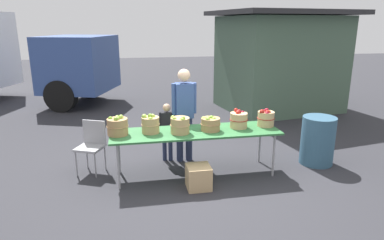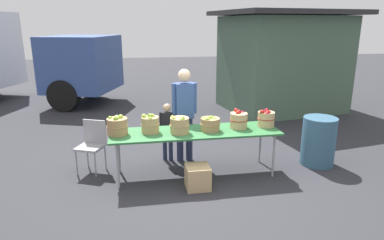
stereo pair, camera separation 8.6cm
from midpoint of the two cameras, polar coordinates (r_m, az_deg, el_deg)
ground_plane at (r=5.76m, az=0.13°, el=-8.97°), size 40.00×40.00×0.00m
market_table at (r=5.50m, az=0.13°, el=-2.21°), size 2.70×0.76×0.75m
apple_basket_green_0 at (r=5.40m, az=-12.74°, el=-0.99°), size 0.34×0.34×0.31m
apple_basket_green_1 at (r=5.41m, az=-7.39°, el=-0.72°), size 0.30×0.30×0.31m
apple_basket_green_2 at (r=5.35m, az=-2.48°, el=-0.84°), size 0.32×0.32×0.29m
apple_basket_green_3 at (r=5.49m, az=2.63°, el=-0.63°), size 0.32×0.32×0.25m
apple_basket_red_0 at (r=5.68m, az=7.35°, el=0.08°), size 0.30×0.30×0.31m
apple_basket_red_1 at (r=5.84m, az=11.77°, el=0.33°), size 0.29×0.29×0.31m
vendor_adult at (r=6.00m, az=-1.72°, el=1.98°), size 0.44×0.23×1.66m
child_customer at (r=6.11m, az=-4.57°, el=-1.27°), size 0.27×0.19×1.06m
food_kiosk at (r=10.16m, az=14.11°, el=9.56°), size 3.92×3.42×2.74m
folding_chair at (r=5.94m, az=-16.74°, el=-3.60°), size 0.53×0.53×0.86m
trash_barrel at (r=6.41m, az=19.81°, el=-3.21°), size 0.58×0.58×0.85m
produce_crate at (r=5.24m, az=0.61°, el=-9.46°), size 0.36×0.36×0.36m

